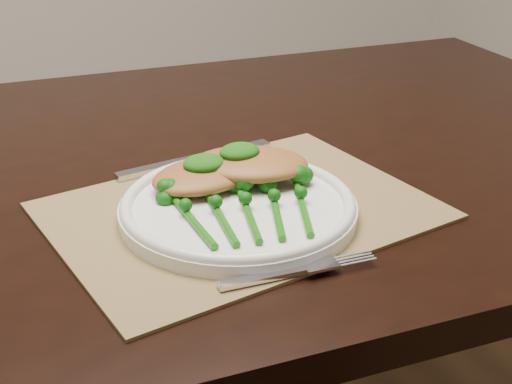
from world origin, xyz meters
name	(u,v)px	position (x,y,z in m)	size (l,w,h in m)	color
dining_table	(168,377)	(-0.08, -0.06, 0.38)	(1.65, 1.00, 0.75)	black
placemat	(241,210)	(-0.03, -0.25, 0.75)	(0.43, 0.31, 0.00)	olive
dinner_plate	(238,206)	(-0.04, -0.26, 0.77)	(0.27, 0.27, 0.02)	white
knife	(181,162)	(-0.06, -0.10, 0.76)	(0.23, 0.05, 0.01)	silver
fork	(308,268)	(-0.03, -0.40, 0.76)	(0.17, 0.03, 0.01)	silver
chicken_fillet_left	(205,175)	(-0.06, -0.20, 0.78)	(0.13, 0.09, 0.03)	#A1632E
chicken_fillet_right	(250,164)	(0.00, -0.21, 0.79)	(0.14, 0.10, 0.03)	#A1632E
pesto_dollop_left	(204,163)	(-0.06, -0.20, 0.80)	(0.05, 0.04, 0.02)	#0E4509
pesto_dollop_right	(240,152)	(-0.02, -0.20, 0.81)	(0.05, 0.04, 0.02)	#0E4509
broccolini_bundle	(248,213)	(-0.05, -0.30, 0.77)	(0.17, 0.19, 0.04)	#155C0C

